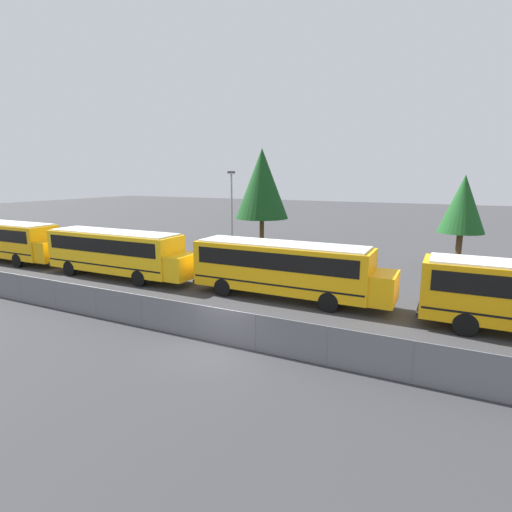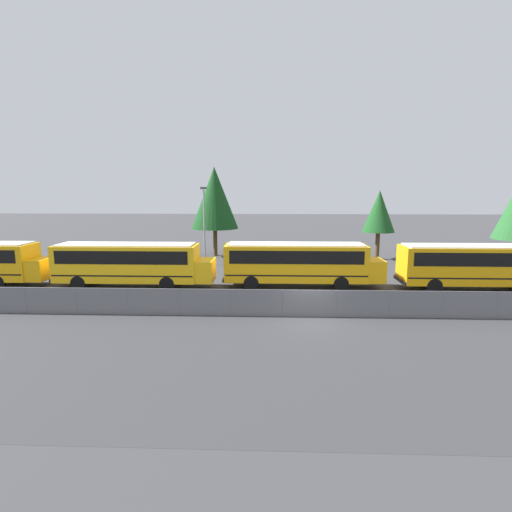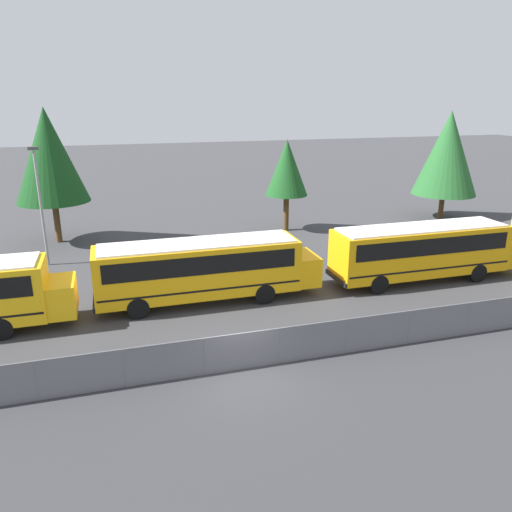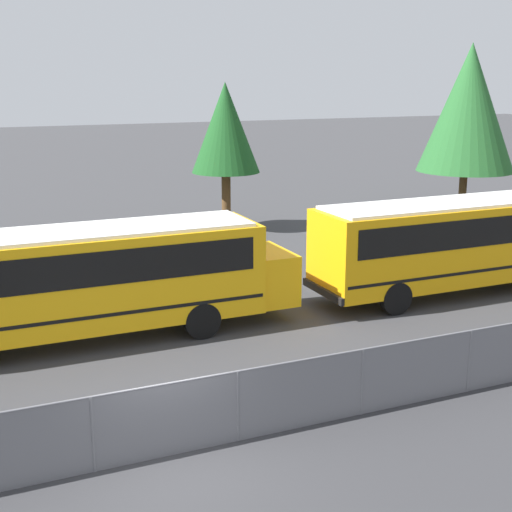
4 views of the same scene
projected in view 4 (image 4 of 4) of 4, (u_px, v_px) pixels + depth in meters
ground_plane at (169, 455)px, 14.40m from camera, size 200.00×200.00×0.00m
fence at (168, 419)px, 14.20m from camera, size 75.10×0.07×1.59m
school_bus_2 at (89, 275)px, 20.24m from camera, size 11.76×2.61×3.29m
school_bus_3 at (462, 238)px, 24.82m from camera, size 11.76×2.61×3.29m
tree_0 at (469, 108)px, 39.45m from camera, size 5.39×5.39×9.21m
tree_1 at (225, 128)px, 34.17m from camera, size 3.31×3.31×7.18m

